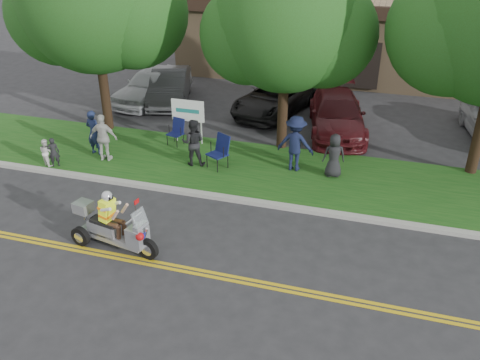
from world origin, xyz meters
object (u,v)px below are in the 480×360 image
(parked_car_mid, at_px, (274,98))
(parked_car_right, at_px, (337,114))
(lawn_chair_b, at_px, (177,130))
(spectator_adult_right, at_px, (104,138))
(parked_car_left, at_px, (170,87))
(trike_scooter, at_px, (112,228))
(spectator_adult_left, at_px, (94,132))
(parked_car_far_left, at_px, (152,85))
(spectator_adult_mid, at_px, (193,142))
(lawn_chair_a, at_px, (220,149))

(parked_car_mid, xyz_separation_m, parked_car_right, (2.85, -1.39, 0.07))
(lawn_chair_b, height_order, spectator_adult_right, spectator_adult_right)
(spectator_adult_right, relative_size, parked_car_left, 0.37)
(lawn_chair_b, relative_size, parked_car_mid, 0.20)
(parked_car_left, xyz_separation_m, parked_car_right, (7.72, -1.37, -0.02))
(trike_scooter, height_order, spectator_adult_left, spectator_adult_left)
(spectator_adult_left, height_order, parked_car_left, spectator_adult_left)
(spectator_adult_right, relative_size, parked_car_far_left, 0.36)
(spectator_adult_right, bearing_deg, trike_scooter, 116.56)
(parked_car_mid, height_order, parked_car_right, parked_car_right)
(spectator_adult_left, bearing_deg, parked_car_mid, -123.22)
(trike_scooter, bearing_deg, lawn_chair_b, 109.38)
(trike_scooter, xyz_separation_m, spectator_adult_right, (-2.77, 4.45, 0.36))
(lawn_chair_b, relative_size, parked_car_right, 0.19)
(parked_car_far_left, bearing_deg, lawn_chair_b, -46.35)
(spectator_adult_right, distance_m, parked_car_far_left, 6.46)
(spectator_adult_left, relative_size, parked_car_mid, 0.34)
(spectator_adult_mid, height_order, parked_car_mid, spectator_adult_mid)
(spectator_adult_mid, bearing_deg, parked_car_right, -146.07)
(parked_car_right, bearing_deg, spectator_adult_mid, -144.10)
(trike_scooter, height_order, parked_car_left, trike_scooter)
(parked_car_far_left, relative_size, parked_car_left, 1.02)
(parked_car_left, height_order, parked_car_mid, parked_car_left)
(lawn_chair_b, bearing_deg, spectator_adult_right, -117.03)
(spectator_adult_mid, xyz_separation_m, parked_car_right, (4.26, 4.57, -0.18))
(spectator_adult_mid, height_order, parked_car_right, spectator_adult_mid)
(parked_car_far_left, bearing_deg, spectator_adult_mid, -45.04)
(lawn_chair_a, xyz_separation_m, spectator_adult_right, (-3.98, -0.64, 0.20))
(parked_car_left, bearing_deg, parked_car_mid, -16.48)
(trike_scooter, distance_m, parked_car_mid, 11.09)
(parked_car_left, bearing_deg, spectator_adult_right, -103.19)
(lawn_chair_a, bearing_deg, lawn_chair_b, 176.38)
(parked_car_far_left, bearing_deg, spectator_adult_left, -75.68)
(parked_car_far_left, distance_m, parked_car_mid, 5.66)
(trike_scooter, relative_size, parked_car_far_left, 0.54)
(spectator_adult_mid, height_order, parked_car_left, spectator_adult_mid)
(trike_scooter, bearing_deg, parked_car_left, 117.29)
(lawn_chair_b, xyz_separation_m, spectator_adult_right, (-1.83, -2.02, 0.29))
(spectator_adult_left, bearing_deg, parked_car_far_left, -78.00)
(lawn_chair_a, distance_m, spectator_adult_mid, 0.94)
(trike_scooter, xyz_separation_m, parked_car_far_left, (-3.97, 10.80, 0.22))
(trike_scooter, bearing_deg, parked_car_right, 75.73)
(lawn_chair_b, distance_m, spectator_adult_mid, 1.93)
(parked_car_far_left, distance_m, parked_car_left, 0.81)
(trike_scooter, distance_m, parked_car_right, 10.60)
(spectator_adult_right, height_order, parked_car_right, spectator_adult_right)
(parked_car_mid, bearing_deg, parked_car_right, -12.15)
(trike_scooter, height_order, parked_car_far_left, trike_scooter)
(spectator_adult_mid, relative_size, parked_car_left, 0.36)
(lawn_chair_a, relative_size, parked_car_mid, 0.24)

